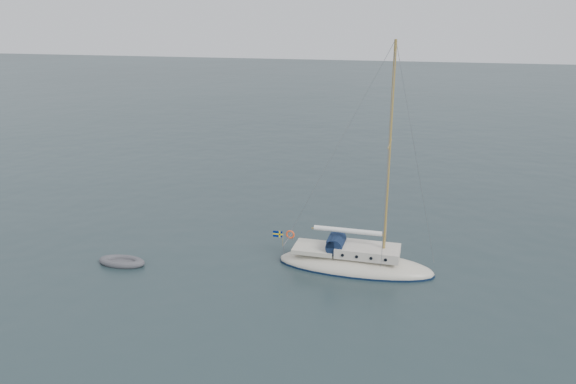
# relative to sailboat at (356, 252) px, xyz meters

# --- Properties ---
(ground) EXTENTS (300.00, 300.00, 0.00)m
(ground) POSITION_rel_sailboat_xyz_m (-2.72, -2.22, -1.06)
(ground) COLOR black
(ground) RESTS_ON ground
(sailboat) EXTENTS (9.81, 2.94, 13.97)m
(sailboat) POSITION_rel_sailboat_xyz_m (0.00, 0.00, 0.00)
(sailboat) COLOR beige
(sailboat) RESTS_ON ground
(dinghy) EXTENTS (2.97, 1.34, 0.43)m
(dinghy) POSITION_rel_sailboat_xyz_m (-13.91, -2.76, -0.87)
(dinghy) COLOR #55555A
(dinghy) RESTS_ON ground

